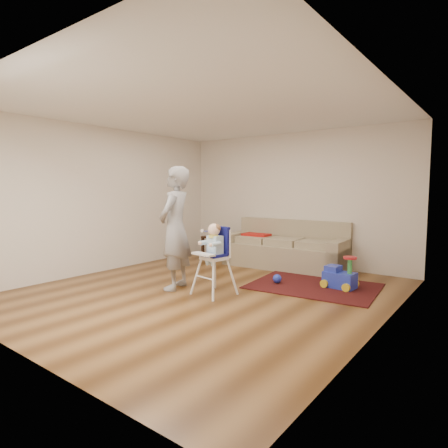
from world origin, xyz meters
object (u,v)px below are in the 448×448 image
Objects in this scene: toy_ball at (277,279)px; side_table at (216,247)px; sofa at (285,244)px; ride_on_toy at (340,271)px; adult at (175,228)px; high_chair at (214,260)px.

side_table is at bearing 151.06° from toy_ball.
ride_on_toy is at bearing -35.87° from sofa.
adult is (-2.04, -1.55, 0.68)m from ride_on_toy.
side_table is 0.26× the size of adult.
adult reaches higher than high_chair.
sofa is 1.75m from side_table.
ride_on_toy reaches higher than side_table.
sofa is at bearing 0.71° from side_table.
ride_on_toy is 3.54× the size of toy_ball.
toy_ball is 1.86m from adult.
high_chair reaches higher than side_table.
toy_ball is 0.08× the size of adult.
side_table is at bearing 177.51° from sofa.
sofa is 2.59m from adult.
adult is at bearing -133.21° from toy_ball.
sofa is 1.43m from toy_ball.
toy_ball is 0.14× the size of high_chair.
toy_ball is at bearing -28.94° from side_table.
adult is at bearing -65.19° from side_table.
high_chair is 0.56× the size of adult.
high_chair reaches higher than ride_on_toy.
side_table reaches higher than toy_ball.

